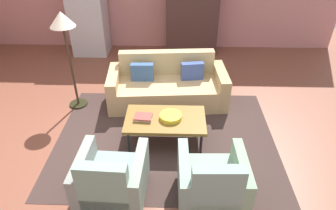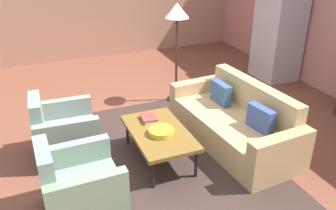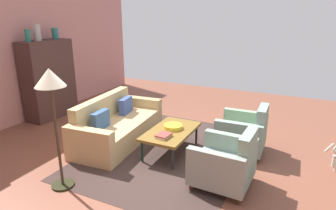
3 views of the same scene
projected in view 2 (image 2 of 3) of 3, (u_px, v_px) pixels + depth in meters
ground_plane at (146, 147)px, 5.03m from camera, size 10.46×10.46×0.00m
area_rug at (163, 158)px, 4.78m from camera, size 3.40×2.60×0.01m
couch at (237, 123)px, 5.05m from camera, size 2.16×1.06×0.86m
coffee_table at (159, 133)px, 4.59m from camera, size 1.20×0.70×0.43m
armchair_left at (61, 132)px, 4.72m from camera, size 0.83×0.83×0.88m
armchair_right at (76, 186)px, 3.72m from camera, size 0.82×0.82×0.88m
fruit_bowl at (161, 131)px, 4.49m from camera, size 0.33×0.33×0.07m
book_stack at (149, 118)px, 4.83m from camera, size 0.28×0.22×0.06m
refrigerator at (278, 33)px, 7.08m from camera, size 0.80×0.73×1.85m
floor_lamp at (177, 20)px, 5.82m from camera, size 0.40×0.40×1.72m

